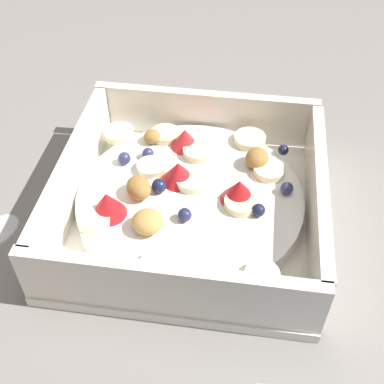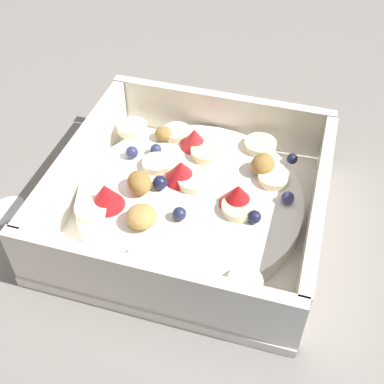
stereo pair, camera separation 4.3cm
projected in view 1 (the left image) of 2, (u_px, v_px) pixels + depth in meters
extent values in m
plane|color=gray|center=(190.00, 216.00, 0.45)|extent=(2.40, 2.40, 0.00)
cube|color=white|center=(192.00, 212.00, 0.45)|extent=(0.22, 0.22, 0.01)
cube|color=white|center=(207.00, 119.00, 0.50)|extent=(0.22, 0.01, 0.06)
cube|color=white|center=(171.00, 294.00, 0.35)|extent=(0.22, 0.01, 0.06)
cube|color=white|center=(316.00, 204.00, 0.42)|extent=(0.01, 0.20, 0.06)
cube|color=white|center=(74.00, 179.00, 0.44)|extent=(0.01, 0.20, 0.06)
cylinder|color=white|center=(192.00, 201.00, 0.44)|extent=(0.20, 0.20, 0.02)
cylinder|color=beige|center=(241.00, 203.00, 0.42)|extent=(0.04, 0.04, 0.01)
cylinder|color=beige|center=(250.00, 139.00, 0.48)|extent=(0.04, 0.04, 0.01)
cylinder|color=#F4EAB7|center=(189.00, 180.00, 0.44)|extent=(0.04, 0.04, 0.01)
cylinder|color=#F7EFC6|center=(94.00, 219.00, 0.40)|extent=(0.03, 0.03, 0.01)
cylinder|color=beige|center=(196.00, 151.00, 0.46)|extent=(0.04, 0.04, 0.01)
cylinder|color=beige|center=(119.00, 133.00, 0.48)|extent=(0.04, 0.04, 0.01)
cylinder|color=#F7EFC6|center=(262.00, 276.00, 0.36)|extent=(0.04, 0.04, 0.01)
cylinder|color=#F7EFC6|center=(159.00, 265.00, 0.37)|extent=(0.04, 0.04, 0.01)
cylinder|color=#F4EAB7|center=(151.00, 167.00, 0.45)|extent=(0.03, 0.03, 0.01)
cylinder|color=#F4EAB7|center=(269.00, 170.00, 0.45)|extent=(0.03, 0.03, 0.01)
cylinder|color=beige|center=(165.00, 134.00, 0.48)|extent=(0.04, 0.04, 0.01)
cone|color=red|center=(178.00, 172.00, 0.43)|extent=(0.04, 0.04, 0.02)
cone|color=red|center=(239.00, 189.00, 0.42)|extent=(0.04, 0.04, 0.02)
cone|color=red|center=(107.00, 204.00, 0.41)|extent=(0.04, 0.04, 0.02)
cone|color=red|center=(185.00, 138.00, 0.47)|extent=(0.03, 0.03, 0.02)
sphere|color=#23284C|center=(189.00, 215.00, 0.40)|extent=(0.01, 0.01, 0.01)
sphere|color=#23284C|center=(138.00, 224.00, 0.40)|extent=(0.01, 0.01, 0.01)
sphere|color=navy|center=(287.00, 188.00, 0.43)|extent=(0.01, 0.01, 0.01)
sphere|color=#191E3D|center=(259.00, 210.00, 0.41)|extent=(0.01, 0.01, 0.01)
sphere|color=navy|center=(148.00, 153.00, 0.46)|extent=(0.01, 0.01, 0.01)
sphere|color=#191E3D|center=(159.00, 184.00, 0.43)|extent=(0.01, 0.01, 0.01)
sphere|color=navy|center=(124.00, 158.00, 0.45)|extent=(0.01, 0.01, 0.01)
sphere|color=#191E3D|center=(283.00, 150.00, 0.46)|extent=(0.01, 0.01, 0.01)
ellipsoid|color=olive|center=(139.00, 188.00, 0.42)|extent=(0.03, 0.03, 0.02)
ellipsoid|color=tan|center=(148.00, 222.00, 0.40)|extent=(0.04, 0.04, 0.02)
ellipsoid|color=olive|center=(152.00, 137.00, 0.48)|extent=(0.02, 0.02, 0.01)
ellipsoid|color=olive|center=(257.00, 158.00, 0.45)|extent=(0.03, 0.03, 0.02)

